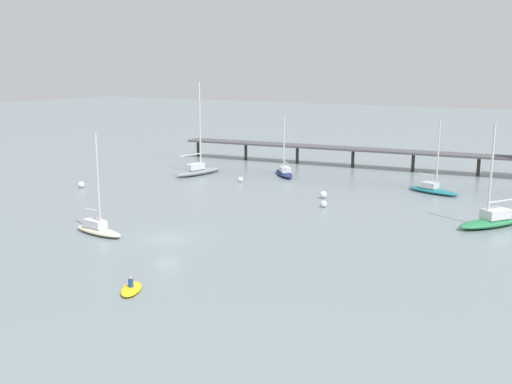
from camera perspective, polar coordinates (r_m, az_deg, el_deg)
ground_plane at (r=56.64m, az=-8.51°, el=-4.47°), size 400.00×400.00×0.00m
pier at (r=94.21m, az=16.47°, el=4.17°), size 59.00×9.81×7.32m
sailboat_cream at (r=59.48m, az=-14.86°, el=-3.28°), size 6.36×2.39×9.83m
sailboat_gray at (r=89.30m, az=-5.55°, el=2.17°), size 3.68×8.91×13.64m
sailboat_navy at (r=88.26m, az=2.72°, el=1.95°), size 5.97×6.49×8.80m
sailboat_teal at (r=79.26m, az=16.52°, el=0.32°), size 7.27×3.92×9.44m
sailboat_green at (r=64.73m, az=21.54°, el=-2.46°), size 6.46×8.06×10.42m
dinghy_yellow at (r=44.33m, az=-11.84°, el=-9.02°), size 2.71×3.31×1.14m
mooring_buoy_outer at (r=83.38m, az=-1.49°, el=1.20°), size 0.73×0.73×0.73m
mooring_buoy_far at (r=82.76m, az=-16.34°, el=0.68°), size 0.84×0.84×0.84m
mooring_buoy_near at (r=68.84m, az=6.47°, el=-1.14°), size 0.79×0.79×0.79m
mooring_buoy_mid at (r=73.52m, az=6.44°, el=-0.27°), size 0.88×0.88×0.88m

